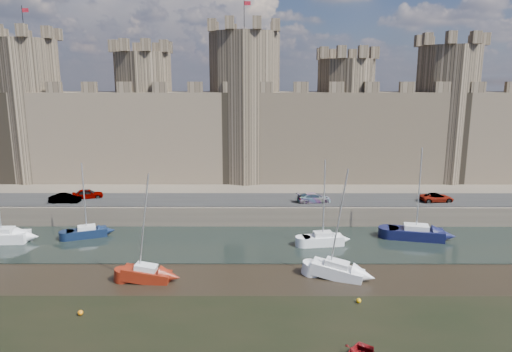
# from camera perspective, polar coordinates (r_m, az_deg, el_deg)

# --- Properties ---
(water_channel) EXTENTS (160.00, 12.00, 0.08)m
(water_channel) POSITION_cam_1_polar(r_m,az_deg,el_deg) (52.59, -4.25, -8.38)
(water_channel) COLOR black
(water_channel) RESTS_ON ground
(quay) EXTENTS (160.00, 60.00, 2.50)m
(quay) POSITION_cam_1_polar(r_m,az_deg,el_deg) (86.98, -2.50, 0.53)
(quay) COLOR #4C443A
(quay) RESTS_ON ground
(road) EXTENTS (160.00, 7.00, 0.10)m
(road) POSITION_cam_1_polar(r_m,az_deg,el_deg) (61.37, -3.59, -2.97)
(road) COLOR black
(road) RESTS_ON quay
(castle) EXTENTS (108.50, 11.00, 29.00)m
(castle) POSITION_cam_1_polar(r_m,az_deg,el_deg) (73.67, -3.49, 6.69)
(castle) COLOR #42382B
(castle) RESTS_ON quay
(car_0) EXTENTS (4.24, 2.74, 1.34)m
(car_0) POSITION_cam_1_polar(r_m,az_deg,el_deg) (65.89, -20.29, -2.11)
(car_0) COLOR gray
(car_0) RESTS_ON quay
(car_1) EXTENTS (3.89, 1.38, 1.28)m
(car_1) POSITION_cam_1_polar(r_m,az_deg,el_deg) (64.58, -22.78, -2.60)
(car_1) COLOR gray
(car_1) RESTS_ON quay
(car_2) EXTENTS (4.68, 2.53, 1.29)m
(car_2) POSITION_cam_1_polar(r_m,az_deg,el_deg) (60.30, 7.25, -2.73)
(car_2) COLOR gray
(car_2) RESTS_ON quay
(car_3) EXTENTS (4.52, 2.40, 1.21)m
(car_3) POSITION_cam_1_polar(r_m,az_deg,el_deg) (64.67, 21.64, -2.53)
(car_3) COLOR gray
(car_3) RESTS_ON quay
(sailboat_0) EXTENTS (5.77, 2.48, 10.60)m
(sailboat_0) POSITION_cam_1_polar(r_m,az_deg,el_deg) (60.00, -29.16, -6.54)
(sailboat_0) COLOR silver
(sailboat_0) RESTS_ON ground
(sailboat_1) EXTENTS (4.76, 3.24, 8.89)m
(sailboat_1) POSITION_cam_1_polar(r_m,az_deg,el_deg) (57.70, -20.38, -6.55)
(sailboat_1) COLOR black
(sailboat_1) RESTS_ON ground
(sailboat_2) EXTENTS (4.71, 2.37, 9.73)m
(sailboat_2) POSITION_cam_1_polar(r_m,az_deg,el_deg) (52.14, 8.34, -7.78)
(sailboat_2) COLOR white
(sailboat_2) RESTS_ON ground
(sailboat_3) EXTENTS (6.51, 3.66, 10.76)m
(sailboat_3) POSITION_cam_1_polar(r_m,az_deg,el_deg) (56.69, 19.36, -6.70)
(sailboat_3) COLOR black
(sailboat_3) RESTS_ON ground
(sailboat_4) EXTENTS (4.46, 1.96, 10.20)m
(sailboat_4) POSITION_cam_1_polar(r_m,az_deg,el_deg) (44.07, -13.54, -11.78)
(sailboat_4) COLOR maroon
(sailboat_4) RESTS_ON ground
(sailboat_5) EXTENTS (5.20, 3.42, 10.47)m
(sailboat_5) POSITION_cam_1_polar(r_m,az_deg,el_deg) (44.29, 10.10, -11.50)
(sailboat_5) COLOR white
(sailboat_5) RESTS_ON ground
(buoy_1) EXTENTS (0.42, 0.42, 0.42)m
(buoy_1) POSITION_cam_1_polar(r_m,az_deg,el_deg) (39.99, -21.09, -15.65)
(buoy_1) COLOR orange
(buoy_1) RESTS_ON ground
(buoy_3) EXTENTS (0.42, 0.42, 0.42)m
(buoy_3) POSITION_cam_1_polar(r_m,az_deg,el_deg) (40.23, 12.71, -14.95)
(buoy_3) COLOR #DC9B09
(buoy_3) RESTS_ON ground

